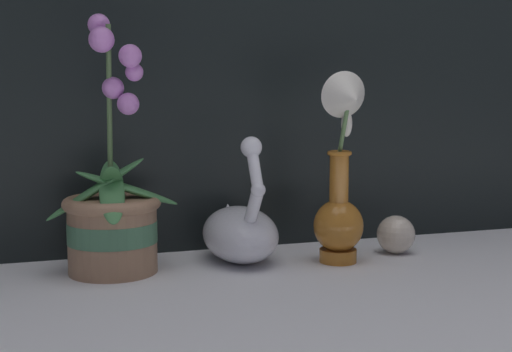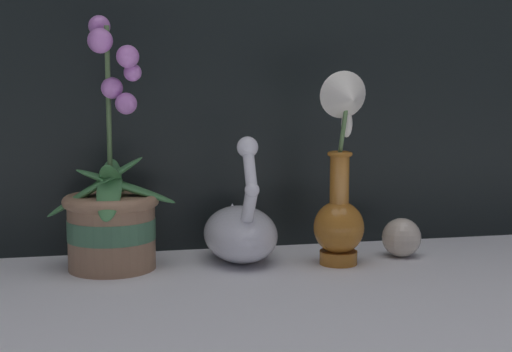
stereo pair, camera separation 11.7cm
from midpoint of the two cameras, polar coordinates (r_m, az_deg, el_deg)
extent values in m
plane|color=white|center=(1.10, 4.85, -8.19)|extent=(2.80, 2.80, 0.00)
cylinder|color=#9E7556|center=(1.15, -8.63, -4.52)|extent=(0.14, 0.14, 0.12)
cylinder|color=#477A56|center=(1.15, -8.64, -4.23)|extent=(0.14, 0.14, 0.03)
torus|color=#9E7556|center=(1.14, -8.68, -2.01)|extent=(0.15, 0.15, 0.02)
cylinder|color=#4C6B3D|center=(1.13, -8.81, 5.08)|extent=(0.01, 0.03, 0.27)
ellipsoid|color=#427F47|center=(1.14, -7.48, -0.86)|extent=(0.16, 0.06, 0.07)
ellipsoid|color=#427F47|center=(1.16, -8.65, -0.70)|extent=(0.05, 0.15, 0.09)
ellipsoid|color=#427F47|center=(1.14, -9.92, -0.89)|extent=(0.16, 0.04, 0.10)
ellipsoid|color=#427F47|center=(1.12, -8.73, -1.03)|extent=(0.05, 0.15, 0.09)
sphere|color=#C67AD1|center=(1.15, -9.54, 11.75)|extent=(0.03, 0.03, 0.03)
sphere|color=#C67AD1|center=(1.12, -9.42, 10.64)|extent=(0.04, 0.04, 0.04)
sphere|color=#C67AD1|center=(1.11, -7.24, 9.47)|extent=(0.04, 0.04, 0.04)
sphere|color=#C67AD1|center=(1.12, -6.89, 8.23)|extent=(0.03, 0.03, 0.03)
sphere|color=#C67AD1|center=(1.13, -8.54, 6.98)|extent=(0.03, 0.03, 0.03)
sphere|color=#C67AD1|center=(1.12, -7.40, 5.76)|extent=(0.03, 0.03, 0.03)
ellipsoid|color=white|center=(1.19, 1.56, -4.69)|extent=(0.12, 0.18, 0.09)
cone|color=white|center=(1.26, 0.84, -3.45)|extent=(0.06, 0.08, 0.07)
cylinder|color=white|center=(1.11, 2.46, -2.58)|extent=(0.02, 0.06, 0.07)
sphere|color=white|center=(1.08, 2.78, -1.14)|extent=(0.02, 0.02, 0.02)
cylinder|color=white|center=(1.10, 2.56, 0.60)|extent=(0.02, 0.05, 0.07)
sphere|color=white|center=(1.11, 2.34, 2.31)|extent=(0.03, 0.03, 0.03)
cylinder|color=#B26B23|center=(1.20, 9.43, -6.47)|extent=(0.06, 0.06, 0.02)
ellipsoid|color=#B26B23|center=(1.19, 9.48, -4.10)|extent=(0.08, 0.08, 0.09)
cylinder|color=#B26B23|center=(1.17, 9.56, -0.25)|extent=(0.03, 0.03, 0.08)
torus|color=#B26B23|center=(1.17, 9.60, 1.74)|extent=(0.04, 0.04, 0.01)
cylinder|color=#567A47|center=(1.15, 9.90, 3.55)|extent=(0.01, 0.04, 0.08)
cone|color=white|center=(1.13, 10.37, 6.18)|extent=(0.08, 0.06, 0.08)
ellipsoid|color=white|center=(1.16, 10.18, 4.13)|extent=(0.02, 0.02, 0.04)
sphere|color=beige|center=(1.26, 14.21, -4.81)|extent=(0.07, 0.07, 0.07)
camera|label=1|loc=(0.06, -87.14, 0.35)|focal=50.00mm
camera|label=2|loc=(0.06, 92.86, -0.35)|focal=50.00mm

